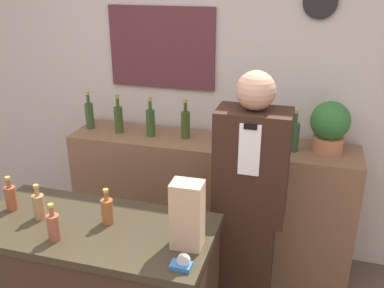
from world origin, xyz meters
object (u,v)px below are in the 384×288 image
object	(u,v)px
shopkeeper	(249,207)
potted_plant	(330,126)
tape_dispenser	(182,264)
paper_bag	(187,215)

from	to	relation	value
shopkeeper	potted_plant	size ratio (longest dim) A/B	4.65
tape_dispenser	paper_bag	bearing A→B (deg)	98.37
paper_bag	shopkeeper	bearing A→B (deg)	72.83
shopkeeper	tape_dispenser	bearing A→B (deg)	-102.11
potted_plant	tape_dispenser	world-z (taller)	potted_plant
shopkeeper	potted_plant	bearing A→B (deg)	54.35
tape_dispenser	shopkeeper	bearing A→B (deg)	77.89
potted_plant	paper_bag	distance (m)	1.37
paper_bag	tape_dispenser	xyz separation A→B (m)	(0.02, -0.16, -0.14)
paper_bag	tape_dispenser	bearing A→B (deg)	-81.63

